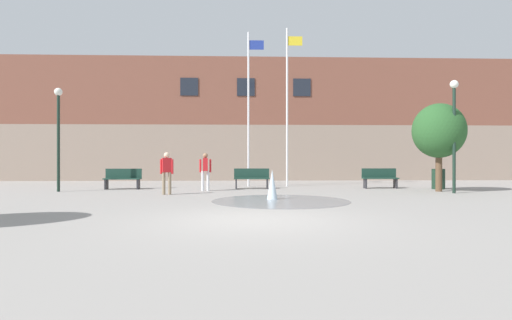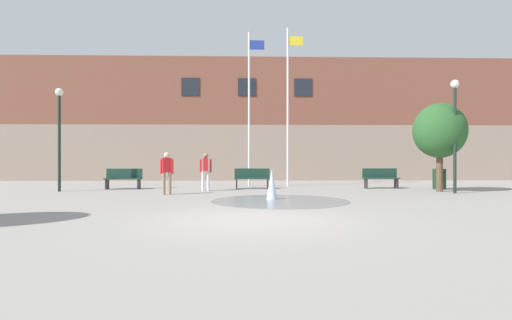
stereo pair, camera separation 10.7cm
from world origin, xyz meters
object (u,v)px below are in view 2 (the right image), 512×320
at_px(teen_by_trashcan, 167,170).
at_px(adult_watching, 206,169).
at_px(park_bench_far_right, 381,178).
at_px(street_tree_near_building, 440,131).
at_px(park_bench_center, 252,178).
at_px(lamp_post_right_lane, 455,120).
at_px(trash_can, 439,179).
at_px(flagpole_left, 250,104).
at_px(flagpole_right, 288,102).
at_px(lamp_post_left_lane, 59,125).
at_px(park_bench_far_left, 124,178).

bearing_deg(teen_by_trashcan, adult_watching, -150.34).
distance_m(park_bench_far_right, teen_by_trashcan, 9.62).
bearing_deg(adult_watching, street_tree_near_building, 81.61).
distance_m(park_bench_center, street_tree_near_building, 8.15).
height_order(lamp_post_right_lane, trash_can, lamp_post_right_lane).
bearing_deg(flagpole_left, adult_watching, -124.91).
bearing_deg(adult_watching, flagpole_right, 120.75).
bearing_deg(lamp_post_right_lane, teen_by_trashcan, -178.78).
distance_m(adult_watching, lamp_post_right_lane, 10.12).
bearing_deg(park_bench_far_right, flagpole_right, 160.58).
bearing_deg(park_bench_far_right, street_tree_near_building, -45.97).
bearing_deg(lamp_post_left_lane, park_bench_center, 9.80).
xyz_separation_m(teen_by_trashcan, lamp_post_right_lane, (11.12, 0.24, 1.91)).
bearing_deg(trash_can, teen_by_trashcan, -168.34).
distance_m(flagpole_right, trash_can, 7.74).
bearing_deg(adult_watching, teen_by_trashcan, -41.79).
bearing_deg(park_bench_center, teen_by_trashcan, -137.97).
height_order(park_bench_far_left, teen_by_trashcan, teen_by_trashcan).
relative_size(park_bench_far_left, adult_watching, 1.01).
distance_m(flagpole_right, street_tree_near_building, 6.94).
bearing_deg(lamp_post_left_lane, park_bench_far_left, 29.93).
bearing_deg(trash_can, park_bench_center, 176.19).
bearing_deg(park_bench_center, park_bench_far_right, 0.28).
distance_m(flagpole_left, lamp_post_right_lane, 9.05).
xyz_separation_m(flagpole_right, lamp_post_right_lane, (6.05, -4.17, -1.28)).
height_order(park_bench_far_right, trash_can, park_bench_far_right).
distance_m(flagpole_left, lamp_post_left_lane, 8.47).
relative_size(flagpole_left, flagpole_right, 0.97).
distance_m(adult_watching, trash_can, 10.32).
relative_size(adult_watching, trash_can, 1.77).
height_order(flagpole_left, lamp_post_left_lane, flagpole_left).
relative_size(teen_by_trashcan, flagpole_left, 0.21).
distance_m(flagpole_left, street_tree_near_building, 8.58).
relative_size(flagpole_right, lamp_post_left_lane, 1.82).
distance_m(park_bench_far_left, lamp_post_right_lane, 14.04).
height_order(adult_watching, trash_can, adult_watching).
distance_m(adult_watching, lamp_post_left_lane, 6.27).
bearing_deg(flagpole_right, trash_can, -17.22).
bearing_deg(lamp_post_left_lane, park_bench_far_right, 5.80).
relative_size(teen_by_trashcan, street_tree_near_building, 0.44).
xyz_separation_m(teen_by_trashcan, flagpole_right, (5.06, 4.41, 3.19)).
bearing_deg(flagpole_right, park_bench_far_left, -168.34).
distance_m(adult_watching, flagpole_right, 5.63).
distance_m(park_bench_far_left, park_bench_far_right, 11.61).
bearing_deg(trash_can, park_bench_far_left, 178.12).
bearing_deg(lamp_post_right_lane, flagpole_left, 152.33).
relative_size(lamp_post_right_lane, trash_can, 4.92).
bearing_deg(trash_can, flagpole_left, 166.50).
bearing_deg(park_bench_center, adult_watching, -148.03).
xyz_separation_m(lamp_post_left_lane, lamp_post_right_lane, (15.83, -1.33, 0.09)).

